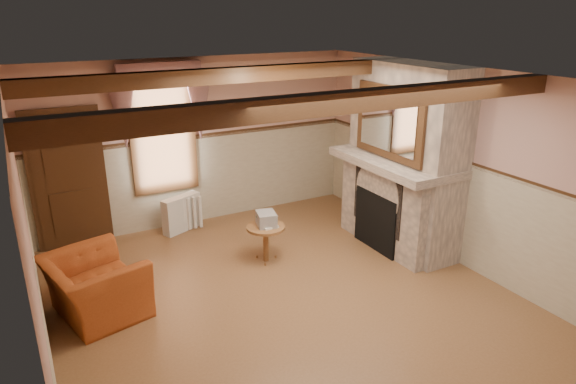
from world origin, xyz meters
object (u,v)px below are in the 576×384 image
armchair (95,287)px  bowl (394,154)px  oil_lamp (374,141)px  radiator (182,213)px  side_table (266,243)px  mantel_clock (364,140)px

armchair → bowl: bearing=-105.2°
bowl → oil_lamp: (0.00, 0.50, 0.10)m
armchair → bowl: bowl is taller
radiator → oil_lamp: 3.37m
radiator → bowl: 3.60m
side_table → radiator: size_ratio=0.80×
armchair → radiator: 2.57m
bowl → mantel_clock: bearing=90.0°
armchair → side_table: 2.44m
armchair → side_table: (2.42, 0.28, -0.10)m
side_table → bowl: size_ratio=1.64×
radiator → side_table: bearing=-89.4°
radiator → oil_lamp: (2.71, -1.56, 1.26)m
mantel_clock → oil_lamp: oil_lamp is taller
bowl → armchair: bearing=178.6°
mantel_clock → radiator: bearing=154.5°
armchair → radiator: bearing=-54.5°
bowl → mantel_clock: 0.76m
bowl → oil_lamp: bearing=90.0°
armchair → bowl: (4.39, -0.11, 1.09)m
radiator → bowl: (2.71, -2.06, 1.16)m
radiator → oil_lamp: size_ratio=2.50×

